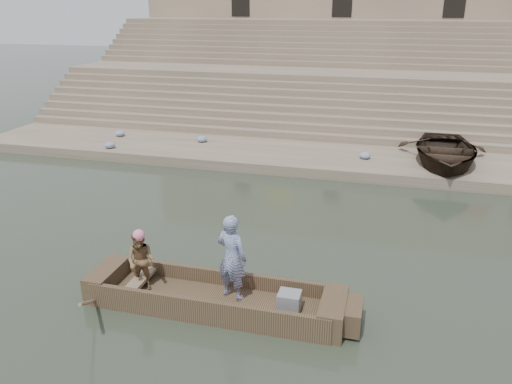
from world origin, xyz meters
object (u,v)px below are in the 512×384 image
at_px(standing_man, 232,257).
at_px(beached_rowboat, 445,151).
at_px(rowing_man, 141,261).
at_px(main_rowboat, 214,303).
at_px(television, 289,301).

relative_size(standing_man, beached_rowboat, 0.40).
distance_m(rowing_man, beached_rowboat, 13.06).
distance_m(standing_man, rowing_man, 2.05).
xyz_separation_m(standing_man, beached_rowboat, (5.09, 10.76, -0.28)).
xyz_separation_m(main_rowboat, rowing_man, (-1.66, -0.01, 0.79)).
bearing_deg(beached_rowboat, television, -108.75).
xyz_separation_m(standing_man, television, (1.27, -0.18, -0.76)).
distance_m(rowing_man, television, 3.33).
distance_m(television, beached_rowboat, 11.60).
bearing_deg(standing_man, television, -170.80).
bearing_deg(beached_rowboat, rowing_man, -122.50).
bearing_deg(television, standing_man, 171.89).
height_order(main_rowboat, standing_man, standing_man).
height_order(main_rowboat, television, television).
relative_size(main_rowboat, beached_rowboat, 1.04).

